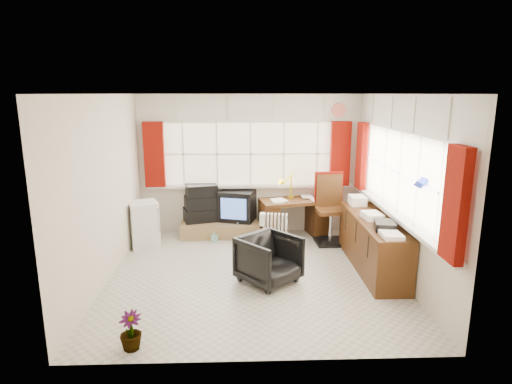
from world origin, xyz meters
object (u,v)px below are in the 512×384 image
task_chair (330,205)px  tv_bench (221,229)px  office_chair (269,259)px  desk (293,216)px  credenza (372,243)px  mini_fridge (144,224)px  desk_lamp (291,181)px  radiator (275,235)px  crt_tv (238,205)px

task_chair → tv_bench: task_chair is taller
task_chair → office_chair: (-1.15, -1.63, -0.31)m
task_chair → office_chair: size_ratio=1.68×
desk → credenza: (0.98, -1.48, 0.02)m
mini_fridge → desk_lamp: bearing=13.0°
desk → office_chair: size_ratio=1.76×
office_chair → radiator: office_chair is taller
radiator → crt_tv: bearing=125.4°
office_chair → credenza: bearing=-26.5°
radiator → tv_bench: bearing=143.7°
task_chair → desk: bearing=154.6°
office_chair → radiator: size_ratio=1.19×
credenza → tv_bench: size_ratio=1.43×
credenza → crt_tv: (-1.96, 1.70, 0.14)m
tv_bench → crt_tv: crt_tv is taller
desk_lamp → credenza: 2.01m
desk → mini_fridge: 2.59m
desk_lamp → radiator: (-0.34, -0.80, -0.74)m
desk → desk_lamp: bearing=100.8°
desk → radiator: size_ratio=2.10×
task_chair → desk_lamp: bearing=144.7°
desk → crt_tv: bearing=167.6°
task_chair → office_chair: task_chair is taller
crt_tv → desk_lamp: bearing=-3.6°
radiator → tv_bench: radiator is taller
tv_bench → crt_tv: size_ratio=1.91×
office_chair → radiator: bearing=39.6°
desk → task_chair: size_ratio=1.05×
radiator → credenza: credenza is taller
desk_lamp → radiator: bearing=-113.2°
credenza → mini_fridge: size_ratio=2.63×
mini_fridge → radiator: bearing=-5.8°
task_chair → radiator: task_chair is taller
desk_lamp → office_chair: desk_lamp is taller
credenza → desk_lamp: bearing=121.5°
office_chair → tv_bench: bearing=68.8°
desk → crt_tv: size_ratio=1.71×
crt_tv → tv_bench: bearing=-150.0°
desk_lamp → tv_bench: size_ratio=0.32×
crt_tv → credenza: bearing=-40.9°
task_chair → radiator: 1.10m
tv_bench → desk_lamp: bearing=5.5°
credenza → mini_fridge: bearing=163.3°
desk_lamp → office_chair: (-0.53, -2.07, -0.65)m
office_chair → credenza: credenza is taller
desk → tv_bench: desk is taller
desk → credenza: credenza is taller
tv_bench → crt_tv: bearing=30.0°
desk_lamp → mini_fridge: desk_lamp is taller
mini_fridge → desk: bearing=9.5°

